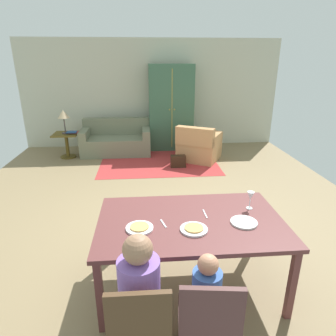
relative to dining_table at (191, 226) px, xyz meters
name	(u,v)px	position (x,y,z in m)	size (l,w,h in m)	color
ground_plane	(159,199)	(-0.20, 2.03, -0.71)	(6.60, 6.69, 0.02)	olive
back_wall	(152,94)	(-0.20, 5.43, 0.65)	(6.60, 0.10, 2.70)	beige
dining_table	(191,226)	(0.00, 0.00, 0.00)	(1.76, 1.09, 0.76)	brown
plate_near_man	(140,228)	(-0.49, -0.12, 0.07)	(0.25, 0.25, 0.02)	white
pizza_near_man	(139,227)	(-0.49, -0.12, 0.09)	(0.17, 0.17, 0.01)	tan
plate_near_child	(194,229)	(0.00, -0.18, 0.07)	(0.25, 0.25, 0.02)	silver
pizza_near_child	(194,228)	(0.00, -0.18, 0.09)	(0.17, 0.17, 0.01)	#D79F50
plate_near_woman	(244,222)	(0.49, -0.10, 0.07)	(0.25, 0.25, 0.02)	silver
wine_glass	(250,197)	(0.64, 0.18, 0.20)	(0.07, 0.07, 0.19)	silver
fork	(163,224)	(-0.26, -0.05, 0.07)	(0.02, 0.15, 0.01)	silver
knife	(205,214)	(0.16, 0.10, 0.07)	(0.01, 0.17, 0.01)	silver
dining_chair_man	(140,325)	(-0.49, -0.91, -0.20)	(0.42, 0.42, 0.87)	#50351F
person_man	(140,303)	(-0.48, -0.73, -0.18)	(0.30, 0.40, 1.11)	#343847
dining_chair_child	(209,320)	(-0.01, -0.91, -0.20)	(0.47, 0.47, 0.87)	#522F2D
person_child	(205,307)	(0.00, -0.74, -0.26)	(0.22, 0.30, 0.92)	#3B3849
area_rug	(159,163)	(-0.11, 3.84, -0.69)	(2.60, 1.80, 0.01)	#AA3030
couch	(116,141)	(-1.10, 4.70, -0.39)	(1.65, 0.86, 0.82)	#6F7359
armchair	(199,147)	(0.82, 3.99, -0.38)	(1.16, 1.17, 0.82)	tan
armoire	(171,108)	(0.28, 5.04, 0.35)	(1.10, 0.59, 2.10)	#386047
side_table	(67,142)	(-2.24, 4.44, -0.32)	(0.56, 0.56, 0.58)	#564417
table_lamp	(63,115)	(-2.24, 4.44, 0.31)	(0.26, 0.26, 0.54)	#463A3A
book_lower	(74,132)	(-2.06, 4.46, -0.10)	(0.22, 0.16, 0.03)	#9C3038
book_upper	(72,132)	(-2.08, 4.39, -0.07)	(0.22, 0.16, 0.03)	#264B84
handbag	(178,161)	(0.30, 3.54, -0.57)	(0.32, 0.16, 0.26)	black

